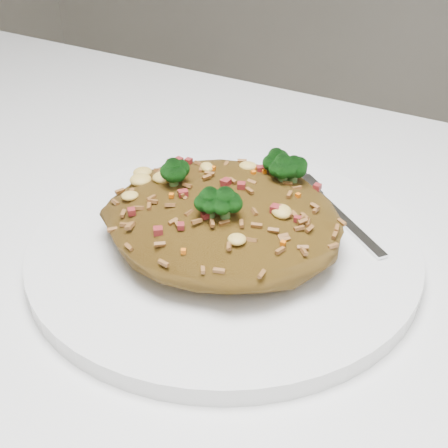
{
  "coord_description": "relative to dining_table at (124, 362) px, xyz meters",
  "views": [
    {
      "loc": [
        0.25,
        -0.27,
        1.03
      ],
      "look_at": [
        0.06,
        0.06,
        0.78
      ],
      "focal_mm": 50.0,
      "sensor_mm": 36.0,
      "label": 1
    }
  ],
  "objects": [
    {
      "name": "fork",
      "position": [
        0.11,
        0.14,
        0.11
      ],
      "size": [
        0.14,
        0.11,
        0.0
      ],
      "rotation": [
        0.0,
        0.0,
        -0.65
      ],
      "color": "silver",
      "rests_on": "plate"
    },
    {
      "name": "plate",
      "position": [
        0.06,
        0.06,
        0.1
      ],
      "size": [
        0.3,
        0.3,
        0.01
      ],
      "primitive_type": "cylinder",
      "color": "white",
      "rests_on": "dining_table"
    },
    {
      "name": "fried_rice",
      "position": [
        0.06,
        0.06,
        0.13
      ],
      "size": [
        0.18,
        0.16,
        0.06
      ],
      "color": "brown",
      "rests_on": "plate"
    },
    {
      "name": "dining_table",
      "position": [
        0.0,
        0.0,
        0.0
      ],
      "size": [
        1.2,
        0.8,
        0.75
      ],
      "color": "white",
      "rests_on": "ground"
    }
  ]
}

